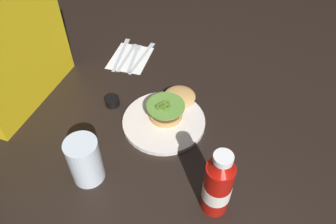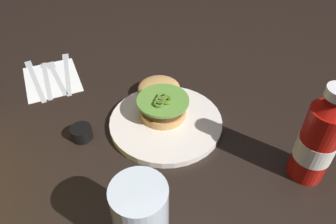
% 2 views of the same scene
% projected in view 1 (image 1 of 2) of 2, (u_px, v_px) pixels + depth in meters
% --- Properties ---
extents(ground_plane, '(3.00, 3.00, 0.00)m').
position_uv_depth(ground_plane, '(177.00, 123.00, 1.01)').
color(ground_plane, black).
extents(dinner_plate, '(0.25, 0.25, 0.01)m').
position_uv_depth(dinner_plate, '(164.00, 121.00, 1.01)').
color(dinner_plate, silver).
rests_on(dinner_plate, ground_plane).
extents(burger_sandwich, '(0.19, 0.13, 0.05)m').
position_uv_depth(burger_sandwich, '(171.00, 105.00, 1.02)').
color(burger_sandwich, tan).
rests_on(burger_sandwich, dinner_plate).
extents(ketchup_bottle, '(0.07, 0.07, 0.21)m').
position_uv_depth(ketchup_bottle, '(218.00, 186.00, 0.75)').
color(ketchup_bottle, '#A9110A').
rests_on(ketchup_bottle, ground_plane).
extents(water_glass, '(0.08, 0.08, 0.14)m').
position_uv_depth(water_glass, '(85.00, 161.00, 0.83)').
color(water_glass, silver).
rests_on(water_glass, ground_plane).
extents(condiment_cup, '(0.05, 0.05, 0.03)m').
position_uv_depth(condiment_cup, '(112.00, 101.00, 1.06)').
color(condiment_cup, black).
rests_on(condiment_cup, ground_plane).
extents(napkin, '(0.18, 0.15, 0.00)m').
position_uv_depth(napkin, '(130.00, 58.00, 1.24)').
color(napkin, white).
rests_on(napkin, ground_plane).
extents(butter_knife, '(0.21, 0.03, 0.00)m').
position_uv_depth(butter_knife, '(143.00, 55.00, 1.25)').
color(butter_knife, silver).
rests_on(butter_knife, napkin).
extents(fork_utensil, '(0.17, 0.05, 0.00)m').
position_uv_depth(fork_utensil, '(135.00, 55.00, 1.25)').
color(fork_utensil, silver).
rests_on(fork_utensil, napkin).
extents(spoon_utensil, '(0.18, 0.03, 0.00)m').
position_uv_depth(spoon_utensil, '(130.00, 52.00, 1.26)').
color(spoon_utensil, silver).
rests_on(spoon_utensil, napkin).
extents(steak_knife, '(0.21, 0.05, 0.00)m').
position_uv_depth(steak_knife, '(122.00, 51.00, 1.26)').
color(steak_knife, silver).
rests_on(steak_knife, napkin).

